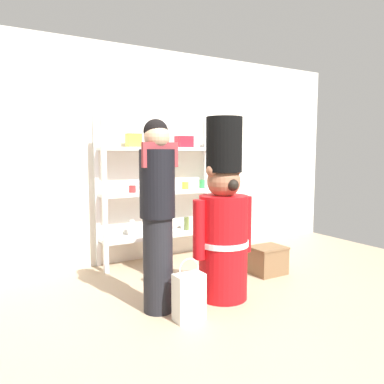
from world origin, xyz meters
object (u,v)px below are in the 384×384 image
merchandise_shelf (161,187)px  display_crate (268,260)px  shopping_bag (189,296)px  teddy_bear_guard (223,222)px  person_shopper (157,210)px

merchandise_shelf → display_crate: bearing=-54.6°
display_crate → merchandise_shelf: bearing=125.4°
shopping_bag → display_crate: shopping_bag is taller
teddy_bear_guard → person_shopper: 0.66m
merchandise_shelf → display_crate: size_ratio=4.75×
person_shopper → merchandise_shelf: bearing=63.3°
shopping_bag → teddy_bear_guard: bearing=26.2°
person_shopper → shopping_bag: bearing=-64.2°
person_shopper → shopping_bag: 0.74m
merchandise_shelf → teddy_bear_guard: merchandise_shelf is taller
shopping_bag → merchandise_shelf: bearing=71.5°
teddy_bear_guard → shopping_bag: teddy_bear_guard is taller
teddy_bear_guard → person_shopper: teddy_bear_guard is taller
merchandise_shelf → display_crate: (0.78, -1.09, -0.75)m
merchandise_shelf → shopping_bag: merchandise_shelf is taller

